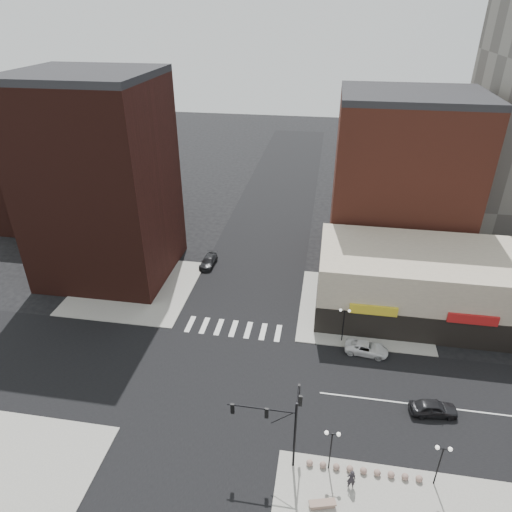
# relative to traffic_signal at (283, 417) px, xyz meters

# --- Properties ---
(ground) EXTENTS (240.00, 240.00, 0.00)m
(ground) POSITION_rel_traffic_signal_xyz_m (-7.24, 7.83, -4.96)
(ground) COLOR black
(ground) RESTS_ON ground
(road_ew) EXTENTS (200.00, 14.00, 0.02)m
(road_ew) POSITION_rel_traffic_signal_xyz_m (-7.24, 7.83, -4.95)
(road_ew) COLOR black
(road_ew) RESTS_ON ground
(road_ns) EXTENTS (14.00, 200.00, 0.02)m
(road_ns) POSITION_rel_traffic_signal_xyz_m (-7.24, 7.83, -4.95)
(road_ns) COLOR black
(road_ns) RESTS_ON ground
(sidewalk_nw) EXTENTS (15.00, 15.00, 0.12)m
(sidewalk_nw) POSITION_rel_traffic_signal_xyz_m (-21.74, 22.33, -4.90)
(sidewalk_nw) COLOR gray
(sidewalk_nw) RESTS_ON ground
(sidewalk_ne) EXTENTS (15.00, 15.00, 0.12)m
(sidewalk_ne) POSITION_rel_traffic_signal_xyz_m (7.26, 22.33, -4.90)
(sidewalk_ne) COLOR gray
(sidewalk_ne) RESTS_ON ground
(building_nw) EXTENTS (16.00, 15.00, 25.00)m
(building_nw) POSITION_rel_traffic_signal_xyz_m (-26.24, 26.33, 7.54)
(building_nw) COLOR #331510
(building_nw) RESTS_ON ground
(building_nw_low) EXTENTS (20.00, 18.00, 12.00)m
(building_nw_low) POSITION_rel_traffic_signal_xyz_m (-39.24, 41.83, 1.04)
(building_nw_low) COLOR #331510
(building_nw_low) RESTS_ON ground
(building_ne_midrise) EXTENTS (18.00, 15.00, 22.00)m
(building_ne_midrise) POSITION_rel_traffic_signal_xyz_m (11.76, 37.33, 6.04)
(building_ne_midrise) COLOR brown
(building_ne_midrise) RESTS_ON ground
(building_ne_row) EXTENTS (24.20, 12.20, 8.00)m
(building_ne_row) POSITION_rel_traffic_signal_xyz_m (13.76, 22.83, -1.66)
(building_ne_row) COLOR #C2B49A
(building_ne_row) RESTS_ON ground
(traffic_signal) EXTENTS (5.59, 3.09, 7.77)m
(traffic_signal) POSITION_rel_traffic_signal_xyz_m (0.00, 0.00, 0.00)
(traffic_signal) COLOR black
(traffic_signal) RESTS_ON ground
(street_lamp_se_a) EXTENTS (1.22, 0.32, 4.16)m
(street_lamp_se_a) POSITION_rel_traffic_signal_xyz_m (3.76, -0.17, -1.67)
(street_lamp_se_a) COLOR black
(street_lamp_se_a) RESTS_ON sidewalk_se
(street_lamp_se_b) EXTENTS (1.22, 0.32, 4.16)m
(street_lamp_se_b) POSITION_rel_traffic_signal_xyz_m (11.76, -0.17, -1.67)
(street_lamp_se_b) COLOR black
(street_lamp_se_b) RESTS_ON sidewalk_se
(street_lamp_ne) EXTENTS (1.22, 0.32, 4.16)m
(street_lamp_ne) POSITION_rel_traffic_signal_xyz_m (4.76, 15.83, -1.67)
(street_lamp_ne) COLOR black
(street_lamp_ne) RESTS_ON sidewalk_ne
(bollard_row) EXTENTS (8.94, 0.54, 0.54)m
(bollard_row) POSITION_rel_traffic_signal_xyz_m (6.46, -0.17, -4.57)
(bollard_row) COLOR #8A6A5F
(bollard_row) RESTS_ON sidewalk_se
(white_suv) EXTENTS (4.69, 2.54, 1.25)m
(white_suv) POSITION_rel_traffic_signal_xyz_m (7.32, 14.33, -4.34)
(white_suv) COLOR white
(white_suv) RESTS_ON ground
(dark_sedan_east) EXTENTS (4.34, 2.15, 1.42)m
(dark_sedan_east) POSITION_rel_traffic_signal_xyz_m (12.84, 6.97, -4.25)
(dark_sedan_east) COLOR black
(dark_sedan_east) RESTS_ON ground
(dark_sedan_north) EXTENTS (1.95, 4.48, 1.28)m
(dark_sedan_north) POSITION_rel_traffic_signal_xyz_m (-13.74, 29.45, -4.32)
(dark_sedan_north) COLOR black
(dark_sedan_north) RESTS_ON ground
(pedestrian) EXTENTS (0.70, 0.49, 1.82)m
(pedestrian) POSITION_rel_traffic_signal_xyz_m (5.44, -1.51, -3.93)
(pedestrian) COLOR black
(pedestrian) RESTS_ON sidewalk_se
(stone_bench) EXTENTS (2.06, 1.10, 0.46)m
(stone_bench) POSITION_rel_traffic_signal_xyz_m (3.39, -3.43, -4.60)
(stone_bench) COLOR #8A6F5F
(stone_bench) RESTS_ON sidewalk_se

